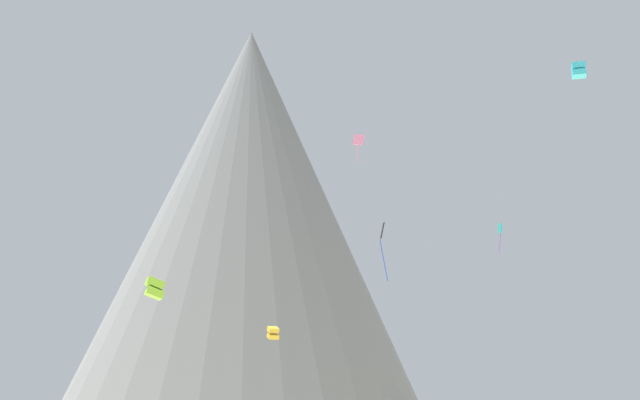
{
  "coord_description": "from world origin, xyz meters",
  "views": [
    {
      "loc": [
        -8.71,
        -35.16,
        3.41
      ],
      "look_at": [
        -3.5,
        48.76,
        23.54
      ],
      "focal_mm": 44.35,
      "sensor_mm": 36.0,
      "label": 1
    }
  ],
  "objects_px": {
    "kite_lime_low": "(155,288)",
    "kite_teal_mid": "(500,232)",
    "rock_massif": "(251,220)",
    "kite_cyan_high": "(579,70)",
    "kite_gold_low": "(273,333)",
    "kite_pink_high": "(358,142)",
    "kite_black_mid": "(383,241)"
  },
  "relations": [
    {
      "from": "kite_lime_low",
      "to": "kite_gold_low",
      "type": "bearing_deg",
      "value": 68.4
    },
    {
      "from": "rock_massif",
      "to": "kite_pink_high",
      "type": "height_order",
      "value": "rock_massif"
    },
    {
      "from": "kite_gold_low",
      "to": "kite_pink_high",
      "type": "bearing_deg",
      "value": 39.14
    },
    {
      "from": "kite_pink_high",
      "to": "kite_cyan_high",
      "type": "distance_m",
      "value": 24.25
    },
    {
      "from": "rock_massif",
      "to": "kite_lime_low",
      "type": "height_order",
      "value": "rock_massif"
    },
    {
      "from": "kite_lime_low",
      "to": "kite_cyan_high",
      "type": "distance_m",
      "value": 36.64
    },
    {
      "from": "rock_massif",
      "to": "kite_cyan_high",
      "type": "height_order",
      "value": "rock_massif"
    },
    {
      "from": "kite_gold_low",
      "to": "kite_cyan_high",
      "type": "height_order",
      "value": "kite_cyan_high"
    },
    {
      "from": "kite_gold_low",
      "to": "kite_teal_mid",
      "type": "distance_m",
      "value": 42.58
    },
    {
      "from": "kite_teal_mid",
      "to": "kite_black_mid",
      "type": "height_order",
      "value": "kite_teal_mid"
    },
    {
      "from": "kite_lime_low",
      "to": "kite_teal_mid",
      "type": "xyz_separation_m",
      "value": [
        36.38,
        28.82,
        10.61
      ]
    },
    {
      "from": "kite_lime_low",
      "to": "kite_black_mid",
      "type": "distance_m",
      "value": 21.41
    },
    {
      "from": "kite_gold_low",
      "to": "kite_black_mid",
      "type": "relative_size",
      "value": 0.2
    },
    {
      "from": "kite_gold_low",
      "to": "kite_teal_mid",
      "type": "relative_size",
      "value": 0.29
    },
    {
      "from": "rock_massif",
      "to": "kite_teal_mid",
      "type": "distance_m",
      "value": 56.58
    },
    {
      "from": "kite_gold_low",
      "to": "kite_cyan_high",
      "type": "bearing_deg",
      "value": -34.52
    },
    {
      "from": "kite_teal_mid",
      "to": "kite_black_mid",
      "type": "xyz_separation_m",
      "value": [
        -17.18,
        -21.06,
        -5.19
      ]
    },
    {
      "from": "kite_lime_low",
      "to": "kite_pink_high",
      "type": "distance_m",
      "value": 26.25
    },
    {
      "from": "kite_lime_low",
      "to": "kite_pink_high",
      "type": "relative_size",
      "value": 0.59
    },
    {
      "from": "kite_lime_low",
      "to": "kite_cyan_high",
      "type": "height_order",
      "value": "kite_cyan_high"
    },
    {
      "from": "kite_lime_low",
      "to": "kite_teal_mid",
      "type": "bearing_deg",
      "value": 112.16
    },
    {
      "from": "kite_lime_low",
      "to": "kite_black_mid",
      "type": "bearing_deg",
      "value": 95.78
    },
    {
      "from": "rock_massif",
      "to": "kite_gold_low",
      "type": "distance_m",
      "value": 79.9
    },
    {
      "from": "kite_teal_mid",
      "to": "kite_cyan_high",
      "type": "relative_size",
      "value": 2.97
    },
    {
      "from": "kite_lime_low",
      "to": "kite_teal_mid",
      "type": "relative_size",
      "value": 0.49
    },
    {
      "from": "kite_teal_mid",
      "to": "kite_black_mid",
      "type": "relative_size",
      "value": 0.67
    },
    {
      "from": "rock_massif",
      "to": "kite_black_mid",
      "type": "bearing_deg",
      "value": -78.42
    },
    {
      "from": "kite_gold_low",
      "to": "kite_lime_low",
      "type": "bearing_deg",
      "value": 157.64
    },
    {
      "from": "rock_massif",
      "to": "kite_cyan_high",
      "type": "xyz_separation_m",
      "value": [
        26.64,
        -83.01,
        -5.66
      ]
    },
    {
      "from": "kite_gold_low",
      "to": "kite_lime_low",
      "type": "relative_size",
      "value": 0.6
    },
    {
      "from": "kite_cyan_high",
      "to": "kite_black_mid",
      "type": "relative_size",
      "value": 0.23
    },
    {
      "from": "kite_lime_low",
      "to": "kite_black_mid",
      "type": "xyz_separation_m",
      "value": [
        19.2,
        7.76,
        5.42
      ]
    }
  ]
}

